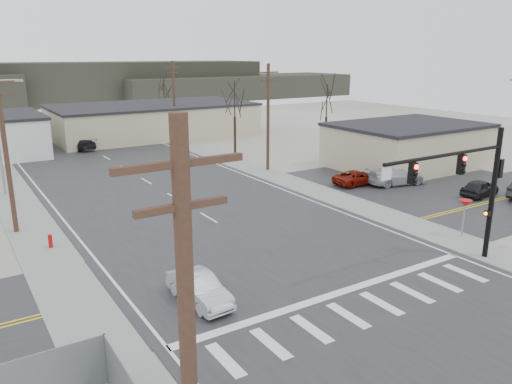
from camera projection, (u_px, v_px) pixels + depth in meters
ground at (275, 257)px, 27.56m from camera, size 140.00×140.00×0.00m
main_road at (169, 194)px, 39.76m from camera, size 18.00×110.00×0.05m
cross_road at (275, 257)px, 27.55m from camera, size 90.00×10.00×0.04m
parking_lot at (428, 185)px, 42.74m from camera, size 18.00×20.00×0.03m
sidewalk_left at (15, 199)px, 38.37m from camera, size 3.00×90.00×0.06m
sidewalk_right at (249, 167)px, 49.29m from camera, size 3.00×90.00×0.06m
traffic_signal_mast at (473, 180)px, 25.32m from camera, size 8.95×0.43×7.20m
fire_hydrant at (50, 241)px, 28.69m from camera, size 0.24×0.24×0.87m
yield_sign at (465, 205)px, 30.08m from camera, size 0.80×0.80×2.35m
building_right_far at (153, 120)px, 67.95m from camera, size 26.30×14.30×4.30m
building_lot at (407, 145)px, 49.12m from camera, size 14.30×10.30×4.30m
upole_left_a at (189, 383)px, 8.84m from camera, size 2.20×0.30×10.00m
upole_left_b at (6, 151)px, 30.00m from camera, size 2.20×0.30×10.00m
upole_right_a at (268, 116)px, 46.74m from camera, size 2.20×0.30×10.00m
upole_right_b at (174, 99)px, 64.64m from camera, size 2.20×0.30×10.00m
streetlight_main at (0, 131)px, 38.54m from camera, size 2.40×0.25×9.00m
tree_right_mid at (235, 101)px, 53.57m from camera, size 3.74×3.74×8.33m
tree_right_far at (164, 89)px, 76.12m from camera, size 3.52×3.52×7.84m
tree_lot at (327, 103)px, 55.31m from camera, size 3.52×3.52×7.84m
hill_center at (89, 83)px, 112.22m from camera, size 80.00×18.00×9.00m
hill_right at (237, 87)px, 125.85m from camera, size 60.00×18.00×5.50m
sedan_crossing at (199, 289)px, 22.32m from camera, size 1.67×4.08×1.32m
car_far_a at (79, 143)px, 58.03m from camera, size 3.25×5.40×1.46m
car_far_b at (6, 123)px, 75.47m from camera, size 3.17×4.62×1.46m
car_parked_red at (357, 178)px, 42.54m from camera, size 4.41×2.12×1.21m
car_parked_dark_a at (480, 188)px, 39.05m from camera, size 4.12×2.13×1.34m
car_parked_silver at (396, 176)px, 42.53m from camera, size 5.46×3.10×1.49m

